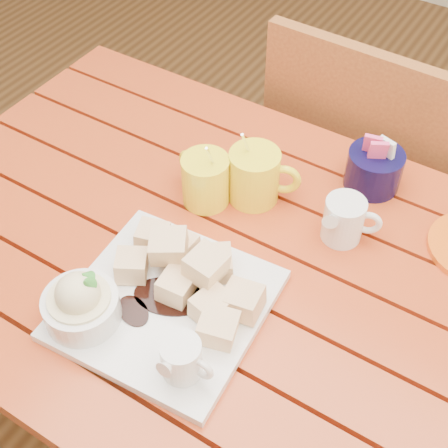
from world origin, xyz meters
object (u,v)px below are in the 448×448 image
Objects in this scene: coffee_mug_left at (205,179)px; coffee_mug_right at (256,175)px; table at (223,293)px; dessert_plate at (150,299)px; chair_far at (361,174)px.

coffee_mug_right is (0.07, 0.05, 0.00)m from coffee_mug_left.
coffee_mug_right is at bearing 99.15° from table.
chair_far reaches higher than dessert_plate.
dessert_plate is 0.34× the size of chair_far.
coffee_mug_left is at bearing 104.59° from dessert_plate.
table is 0.22m from coffee_mug_right.
chair_far is (0.05, 0.57, -0.13)m from table.
chair_far is at bearing 85.44° from table.
coffee_mug_right reaches higher than table.
table is at bearing -23.49° from coffee_mug_left.
table is 8.40× the size of coffee_mug_left.
chair_far is at bearing 58.51° from coffee_mug_right.
coffee_mug_left is 0.16× the size of chair_far.
dessert_plate is at bearing 85.64° from chair_far.
chair_far is at bearing 83.89° from dessert_plate.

